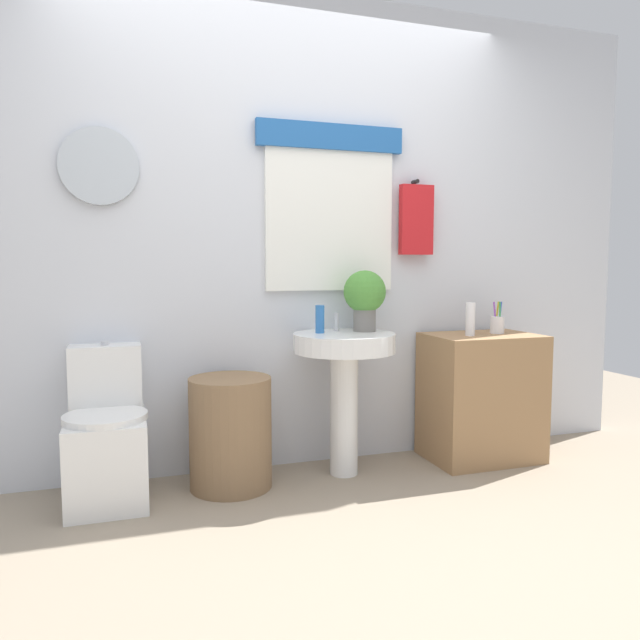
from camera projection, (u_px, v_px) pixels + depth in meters
name	position (u px, v px, depth m)	size (l,w,h in m)	color
ground_plane	(364.00, 551.00, 2.35)	(8.00, 8.00, 0.00)	gray
back_wall	(288.00, 233.00, 3.32)	(4.40, 0.18, 2.60)	silver
toilet	(107.00, 440.00, 2.86)	(0.38, 0.51, 0.75)	white
laundry_hamper	(231.00, 433.00, 3.01)	(0.41, 0.41, 0.56)	#846647
pedestal_sink	(344.00, 367.00, 3.18)	(0.54, 0.54, 0.77)	white
faucet	(337.00, 322.00, 3.27)	(0.03, 0.03, 0.10)	silver
wooden_cabinet	(481.00, 397.00, 3.46)	(0.63, 0.44, 0.73)	#9E754C
soap_bottle	(320.00, 319.00, 3.16)	(0.05, 0.05, 0.15)	#2D6BB7
potted_plant	(365.00, 295.00, 3.24)	(0.23, 0.23, 0.33)	slate
lotion_bottle	(470.00, 319.00, 3.34)	(0.05, 0.05, 0.19)	white
toothbrush_cup	(497.00, 324.00, 3.47)	(0.08, 0.08, 0.19)	silver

